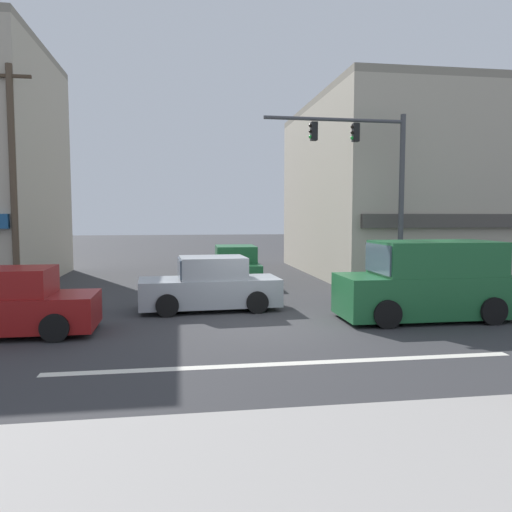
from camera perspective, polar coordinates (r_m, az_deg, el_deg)
The scene contains 9 objects.
ground_plane at distance 12.99m, azimuth 0.42°, elevation -7.78°, with size 120.00×120.00×0.00m, color #333335.
lane_marking_stripe at distance 9.66m, azimuth 3.79°, elevation -12.17°, with size 9.00×0.24×0.01m, color silver.
building_right_corner at distance 26.07m, azimuth 19.82°, elevation 7.14°, with size 12.61×11.94×8.10m.
utility_pole_near_left at distance 18.85m, azimuth -26.02°, elevation 8.01°, with size 1.40×0.22×7.81m.
traffic_light_mast at distance 17.51m, azimuth 13.43°, elevation 9.05°, with size 4.89×0.27×6.20m.
van_waiting_far at distance 14.20m, azimuth 19.03°, elevation -2.85°, with size 4.61×2.06×2.11m.
sedan_crossing_center at distance 13.05m, azimuth -26.63°, elevation -5.05°, with size 4.11×1.90×1.58m.
sedan_approaching_near at distance 20.22m, azimuth -2.37°, elevation -1.27°, with size 1.95×4.14×1.58m.
sedan_crossing_leftbound at distance 14.89m, azimuth -5.26°, elevation -3.42°, with size 4.19×2.05×1.58m.
Camera 1 is at (-2.01, -12.52, 2.80)m, focal length 35.00 mm.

